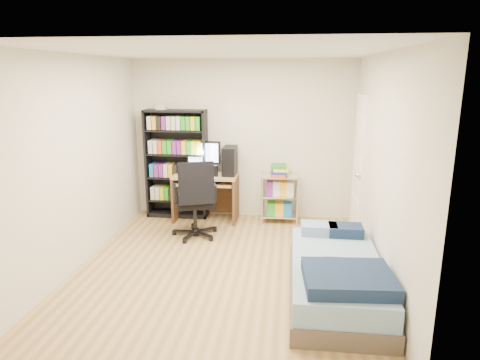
# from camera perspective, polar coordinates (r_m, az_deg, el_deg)

# --- Properties ---
(room) EXTENTS (3.58, 4.08, 2.58)m
(room) POSITION_cam_1_polar(r_m,az_deg,el_deg) (4.87, -2.26, 1.85)
(room) COLOR tan
(room) RESTS_ON ground
(media_shelf) EXTENTS (0.97, 0.32, 1.80)m
(media_shelf) POSITION_cam_1_polar(r_m,az_deg,el_deg) (6.92, -8.44, 2.31)
(media_shelf) COLOR black
(media_shelf) RESTS_ON room
(computer_desk) EXTENTS (0.99, 0.57, 1.25)m
(computer_desk) POSITION_cam_1_polar(r_m,az_deg,el_deg) (6.74, -3.69, 0.25)
(computer_desk) COLOR tan
(computer_desk) RESTS_ON room
(office_chair) EXTENTS (0.86, 0.86, 1.13)m
(office_chair) POSITION_cam_1_polar(r_m,az_deg,el_deg) (6.10, -5.96, -4.37)
(office_chair) COLOR black
(office_chair) RESTS_ON room
(wire_cart) EXTENTS (0.57, 0.42, 0.91)m
(wire_cart) POSITION_cam_1_polar(r_m,az_deg,el_deg) (6.68, 5.36, -0.59)
(wire_cart) COLOR silver
(wire_cart) RESTS_ON room
(bed) EXTENTS (0.94, 1.87, 0.53)m
(bed) POSITION_cam_1_polar(r_m,az_deg,el_deg) (4.63, 12.76, -12.50)
(bed) COLOR brown
(bed) RESTS_ON room
(door) EXTENTS (0.12, 0.80, 2.00)m
(door) POSITION_cam_1_polar(r_m,az_deg,el_deg) (6.25, 15.60, 1.74)
(door) COLOR white
(door) RESTS_ON room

